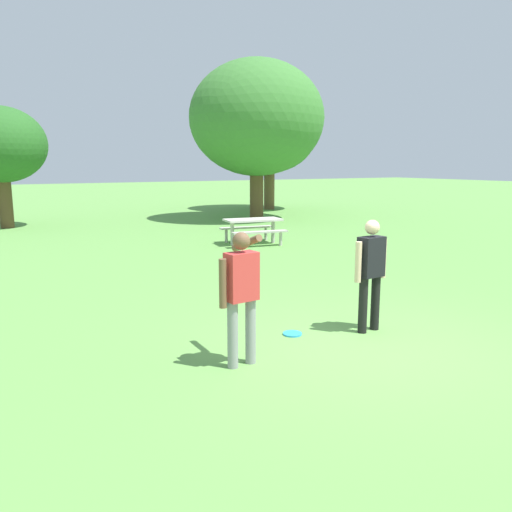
{
  "coord_description": "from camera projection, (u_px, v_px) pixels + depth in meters",
  "views": [
    {
      "loc": [
        -4.6,
        -4.95,
        2.43
      ],
      "look_at": [
        -0.74,
        1.87,
        1.0
      ],
      "focal_mm": 35.78,
      "sensor_mm": 36.0,
      "label": 1
    }
  ],
  "objects": [
    {
      "name": "person_catcher",
      "position": [
        241.0,
        288.0,
        6.07
      ],
      "size": [
        0.61,
        0.72,
        1.64
      ],
      "color": "gray",
      "rests_on": "ground"
    },
    {
      "name": "frisbee",
      "position": [
        292.0,
        334.0,
        7.33
      ],
      "size": [
        0.27,
        0.27,
        0.03
      ],
      "primitive_type": "cylinder",
      "color": "#2D9EDB",
      "rests_on": "ground"
    },
    {
      "name": "person_thrower",
      "position": [
        371.0,
        268.0,
        7.34
      ],
      "size": [
        0.61,
        0.26,
        1.64
      ],
      "color": "black",
      "rests_on": "ground"
    },
    {
      "name": "tree_broad_center",
      "position": [
        1.0,
        145.0,
        18.87
      ],
      "size": [
        3.3,
        3.3,
        4.51
      ],
      "color": "brown",
      "rests_on": "ground"
    },
    {
      "name": "picnic_table_near",
      "position": [
        253.0,
        226.0,
        15.44
      ],
      "size": [
        1.88,
        1.65,
        0.77
      ],
      "color": "beige",
      "rests_on": "ground"
    },
    {
      "name": "tree_slender_mid",
      "position": [
        269.0,
        132.0,
        26.48
      ],
      "size": [
        4.99,
        4.99,
        6.16
      ],
      "color": "brown",
      "rests_on": "ground"
    },
    {
      "name": "ground_plane",
      "position": [
        371.0,
        345.0,
        6.91
      ],
      "size": [
        120.0,
        120.0,
        0.0
      ],
      "primitive_type": "plane",
      "color": "#609947"
    },
    {
      "name": "tree_far_right",
      "position": [
        257.0,
        118.0,
        21.63
      ],
      "size": [
        5.73,
        5.73,
        6.75
      ],
      "color": "brown",
      "rests_on": "ground"
    }
  ]
}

